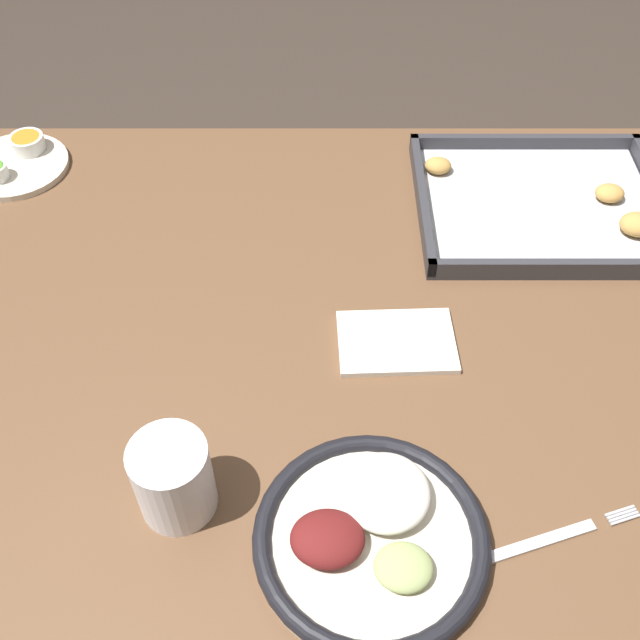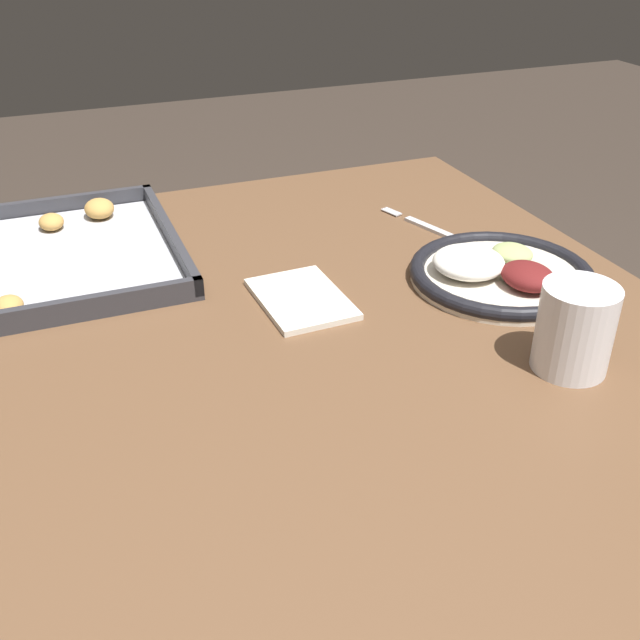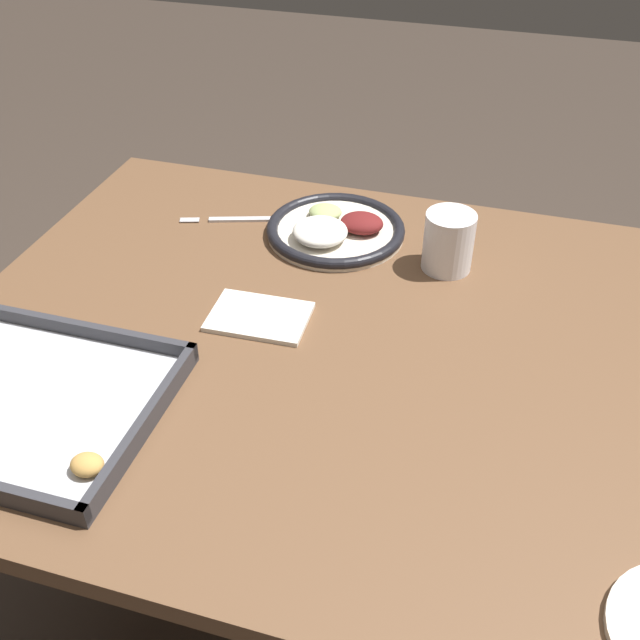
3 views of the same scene
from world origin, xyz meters
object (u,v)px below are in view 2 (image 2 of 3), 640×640
Objects in this scene: baking_tray at (68,253)px; drinking_cup at (575,329)px; fork at (439,232)px; napkin at (301,299)px; dinner_plate at (499,272)px.

drinking_cup is at bearing -135.15° from baking_tray.
fork is 1.39× the size of napkin.
dinner_plate reaches higher than napkin.
fork is 0.38m from drinking_cup.
fork is 0.30m from napkin.
dinner_plate is 2.47× the size of drinking_cup.
baking_tray is at bearing 61.74° from dinner_plate.
dinner_plate is 0.17m from fork.
dinner_plate is at bearing -118.26° from baking_tray.
dinner_plate is at bearing -99.56° from napkin.
dinner_plate reaches higher than baking_tray.
baking_tray is at bearing 47.73° from napkin.
baking_tray is at bearing 44.85° from drinking_cup.
fork is at bearing -102.03° from baking_tray.
napkin is (-0.24, -0.26, -0.01)m from baking_tray.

